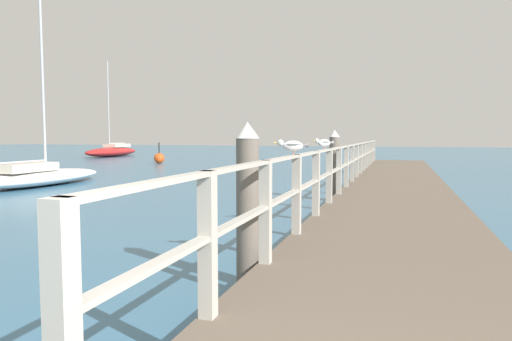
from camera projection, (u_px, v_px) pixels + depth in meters
The scene contains 9 objects.
pier_deck at pixel (396, 190), 13.70m from camera, with size 2.81×26.94×0.44m, color brown.
pier_railing at pixel (352, 159), 14.03m from camera, with size 0.12×25.46×1.15m.
dock_piling_near at pixel (248, 203), 5.61m from camera, with size 0.29×0.29×2.02m.
dock_piling_far at pixel (334, 165), 12.95m from camera, with size 0.29×0.29×2.02m.
seagull_foreground at pixel (292, 145), 6.23m from camera, with size 0.46×0.25×0.21m.
seagull_background at pixel (324, 143), 8.79m from camera, with size 0.36×0.37×0.21m.
boat_0 at pixel (112, 151), 40.82m from camera, with size 2.75×7.58×8.38m.
boat_1 at pixel (39, 176), 16.96m from camera, with size 2.09×6.09×7.47m.
channel_buoy at pixel (159, 158), 30.39m from camera, with size 0.70×0.70×1.40m.
Camera 1 is at (0.07, -0.79, 1.85)m, focal length 31.87 mm.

